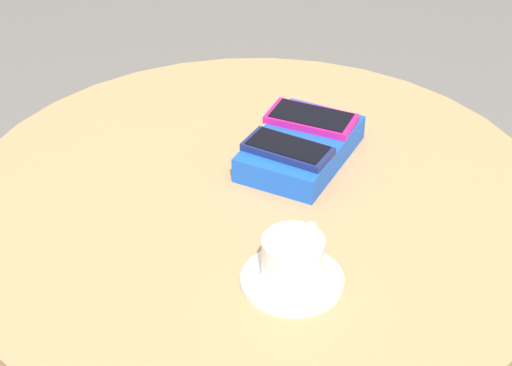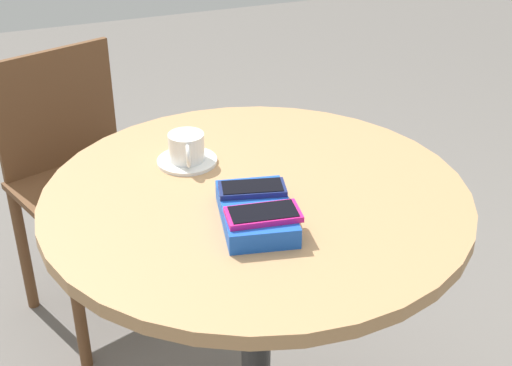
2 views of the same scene
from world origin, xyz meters
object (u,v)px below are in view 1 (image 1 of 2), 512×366
at_px(phone_box, 301,148).
at_px(phone_magenta, 311,118).
at_px(coffee_cup, 294,257).
at_px(phone_navy, 288,149).
at_px(round_table, 256,263).
at_px(saucer, 292,280).

xyz_separation_m(phone_box, phone_magenta, (-0.05, 0.01, 0.03)).
relative_size(phone_box, coffee_cup, 2.13).
distance_m(phone_box, coffee_cup, 0.29).
xyz_separation_m(phone_magenta, phone_navy, (0.10, -0.02, -0.00)).
bearing_deg(phone_magenta, round_table, -16.55).
xyz_separation_m(phone_box, phone_navy, (0.05, -0.01, 0.03)).
bearing_deg(phone_box, coffee_cup, 11.01).
height_order(phone_navy, saucer, phone_navy).
distance_m(round_table, phone_box, 0.19).
relative_size(phone_box, phone_navy, 1.63).
xyz_separation_m(phone_navy, saucer, (0.24, 0.06, -0.04)).
distance_m(phone_magenta, saucer, 0.34).
relative_size(phone_magenta, coffee_cup, 1.34).
relative_size(saucer, coffee_cup, 1.23).
xyz_separation_m(phone_navy, coffee_cup, (0.24, 0.07, -0.01)).
height_order(phone_magenta, coffee_cup, coffee_cup).
relative_size(round_table, saucer, 6.65).
bearing_deg(coffee_cup, phone_magenta, -171.45).
height_order(phone_box, phone_navy, phone_navy).
bearing_deg(round_table, saucer, 28.71).
bearing_deg(phone_navy, phone_magenta, 171.13).
relative_size(phone_magenta, saucer, 1.09).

